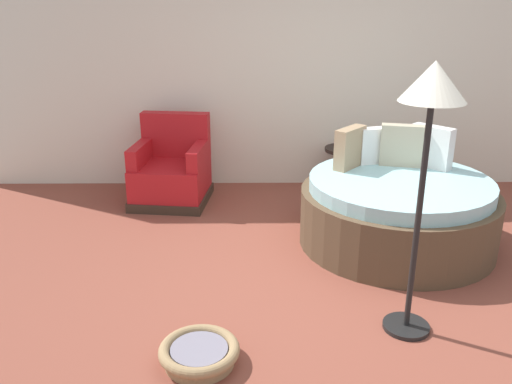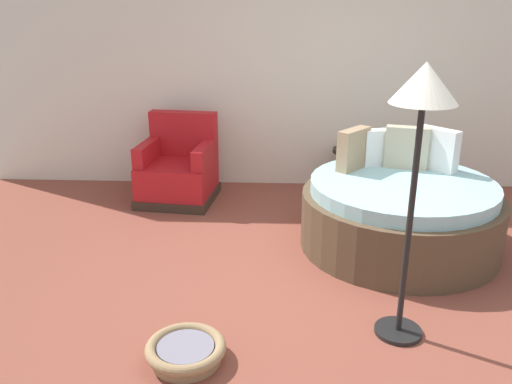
{
  "view_description": "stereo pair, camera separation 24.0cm",
  "coord_description": "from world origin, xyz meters",
  "views": [
    {
      "loc": [
        -0.72,
        -3.68,
        2.18
      ],
      "look_at": [
        -0.67,
        0.72,
        0.55
      ],
      "focal_mm": 37.66,
      "sensor_mm": 36.0,
      "label": 1
    },
    {
      "loc": [
        -0.48,
        -3.68,
        2.18
      ],
      "look_at": [
        -0.67,
        0.72,
        0.55
      ],
      "focal_mm": 37.66,
      "sensor_mm": 36.0,
      "label": 2
    }
  ],
  "objects": [
    {
      "name": "ground_plane",
      "position": [
        0.0,
        0.0,
        -0.01
      ],
      "size": [
        8.0,
        8.0,
        0.02
      ],
      "primitive_type": "cube",
      "color": "brown"
    },
    {
      "name": "back_wall",
      "position": [
        0.0,
        2.59,
        1.55
      ],
      "size": [
        8.0,
        0.12,
        3.11
      ],
      "primitive_type": "cube",
      "color": "silver",
      "rests_on": "ground_plane"
    },
    {
      "name": "round_daybed",
      "position": [
        0.63,
        0.85,
        0.32
      ],
      "size": [
        1.77,
        1.77,
        1.02
      ],
      "color": "brown",
      "rests_on": "ground_plane"
    },
    {
      "name": "red_armchair",
      "position": [
        -1.59,
        1.96,
        0.33
      ],
      "size": [
        0.89,
        0.89,
        0.94
      ],
      "color": "#38281E",
      "rests_on": "ground_plane"
    },
    {
      "name": "pet_basket",
      "position": [
        -1.04,
        -0.89,
        0.07
      ],
      "size": [
        0.51,
        0.51,
        0.13
      ],
      "color": "#9E7F56",
      "rests_on": "ground_plane"
    },
    {
      "name": "side_table",
      "position": [
        0.36,
        2.26,
        0.43
      ],
      "size": [
        0.44,
        0.44,
        0.52
      ],
      "color": "#2D231E",
      "rests_on": "ground_plane"
    },
    {
      "name": "floor_lamp",
      "position": [
        0.36,
        -0.53,
        1.53
      ],
      "size": [
        0.4,
        0.4,
        1.82
      ],
      "color": "black",
      "rests_on": "ground_plane"
    }
  ]
}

